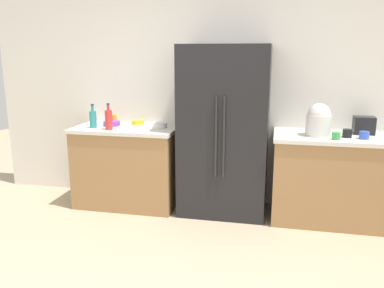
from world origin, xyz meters
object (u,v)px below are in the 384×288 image
Objects in this scene: cup_c at (364,135)px; bottle_a at (93,119)px; refrigerator at (224,131)px; cup_d at (336,136)px; bowl_c at (112,123)px; bowl_b at (160,125)px; bottle_b at (109,119)px; cup_a at (113,119)px; rice_cooker at (319,120)px; toaster at (364,125)px; cup_b at (347,133)px; bowl_a at (138,122)px.

bottle_a is at bearing -179.90° from cup_c.
cup_d is at bearing -10.81° from refrigerator.
bowl_b is at bearing 0.82° from bowl_c.
bowl_b is (0.73, 0.17, -0.08)m from bottle_a.
refrigerator is at bearing -2.82° from bowl_b.
bottle_b is 0.42m from cup_a.
cup_d is 1.87m from bowl_b.
rice_cooker reaches higher than cup_c.
toaster is 2.21× the size of cup_c.
bottle_b reaches higher than toaster.
bottle_a is at bearing 163.01° from bottle_b.
bottle_b is 3.19× the size of cup_b.
refrigerator is at bearing -8.07° from cup_a.
toaster is at bearing 47.61° from cup_b.
rice_cooker is 2.28m from bowl_c.
bottle_a is 1.39× the size of bowl_c.
cup_d reaches higher than bowl_c.
cup_b is at bearing -132.39° from toaster.
rice_cooker is (-0.47, -0.19, 0.07)m from toaster.
cup_a is at bearing 174.54° from bowl_a.
toaster is 2.91m from bottle_a.
toaster is 0.77× the size of bottle_a.
bottle_a is 2.70m from cup_b.
cup_d is (-0.31, -0.34, -0.05)m from toaster.
toaster is (1.43, 0.13, 0.10)m from refrigerator.
bottle_a is 0.23m from bottle_b.
bowl_b is (0.63, -0.16, -0.02)m from cup_a.
rice_cooker reaches higher than cup_b.
bowl_a is at bearing 60.92° from bottle_b.
bottle_a is 2.94× the size of cup_b.
bowl_a is 0.33m from bowl_b.
cup_d is 2.44m from bowl_c.
refrigerator is 0.73m from bowl_b.
rice_cooker is 2.26× the size of bowl_a.
toaster reaches higher than bowl_a.
bowl_c is at bearing 47.28° from bottle_a.
rice_cooker is 3.64× the size of cup_b.
bottle_b is 2.89× the size of cup_a.
cup_b reaches higher than bowl_b.
cup_b is (-0.19, -0.21, -0.05)m from toaster.
bottle_b is at bearing -73.35° from bowl_c.
toaster is 2.47m from bowl_a.
cup_c is at bearing -5.30° from refrigerator.
toaster is 2.06× the size of cup_a.
cup_c is 0.64× the size of bowl_a.
refrigerator is 19.69× the size of cup_c.
cup_c is at bearing 1.56° from bottle_b.
rice_cooker reaches higher than toaster.
bowl_b is at bearing 25.00° from bottle_b.
bowl_b is (-1.98, 0.12, -0.01)m from cup_b.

